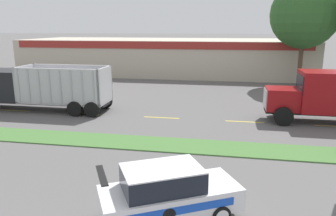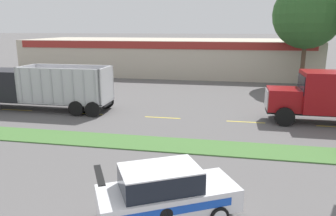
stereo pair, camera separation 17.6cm
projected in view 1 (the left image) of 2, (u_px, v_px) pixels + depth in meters
grass_verge at (140, 143)px, 16.92m from camera, size 120.00×2.10×0.06m
centre_line_2 at (15, 110)px, 23.60m from camera, size 2.40×0.14×0.01m
centre_line_3 at (85, 114)px, 22.66m from camera, size 2.40×0.14×0.01m
centre_line_4 at (161, 118)px, 21.73m from camera, size 2.40×0.14×0.01m
centre_line_5 at (245, 122)px, 20.79m from camera, size 2.40×0.14×0.01m
centre_line_6 at (336, 126)px, 19.85m from camera, size 2.40×0.14×0.01m
dump_truck_mid at (19, 89)px, 23.74m from camera, size 11.72×2.76×3.19m
rally_car at (168, 192)px, 10.13m from camera, size 4.64×3.60×1.76m
store_building_backdrop at (166, 56)px, 42.79m from camera, size 35.58×12.10×4.32m
tree_behind_left at (305, 7)px, 31.62m from camera, size 6.62×6.62×12.02m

